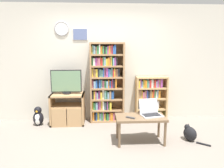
# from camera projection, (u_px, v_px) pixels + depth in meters

# --- Properties ---
(ground_plane) EXTENTS (18.00, 18.00, 0.00)m
(ground_plane) POSITION_uv_depth(u_px,v_px,m) (108.00, 153.00, 3.48)
(ground_plane) COLOR gray
(wall_back) EXTENTS (6.60, 0.09, 2.60)m
(wall_back) POSITION_uv_depth(u_px,v_px,m) (104.00, 63.00, 4.95)
(wall_back) COLOR beige
(wall_back) RESTS_ON ground_plane
(tv_stand) EXTENTS (0.71, 0.51, 0.66)m
(tv_stand) POSITION_uv_depth(u_px,v_px,m) (68.00, 109.00, 4.75)
(tv_stand) COLOR tan
(tv_stand) RESTS_ON ground_plane
(television) EXTENTS (0.65, 0.18, 0.52)m
(television) POSITION_uv_depth(u_px,v_px,m) (66.00, 82.00, 4.66)
(television) COLOR black
(television) RESTS_ON tv_stand
(bookshelf_tall) EXTENTS (0.75, 0.30, 1.76)m
(bookshelf_tall) POSITION_uv_depth(u_px,v_px,m) (106.00, 82.00, 4.84)
(bookshelf_tall) COLOR #9E754C
(bookshelf_tall) RESTS_ON ground_plane
(bookshelf_short) EXTENTS (0.71, 0.25, 1.00)m
(bookshelf_short) POSITION_uv_depth(u_px,v_px,m) (150.00, 98.00, 4.99)
(bookshelf_short) COLOR tan
(bookshelf_short) RESTS_ON ground_plane
(coffee_table) EXTENTS (0.86, 0.47, 0.47)m
(coffee_table) POSITION_uv_depth(u_px,v_px,m) (140.00, 120.00, 3.80)
(coffee_table) COLOR brown
(coffee_table) RESTS_ON ground_plane
(laptop) EXTENTS (0.41, 0.37, 0.28)m
(laptop) POSITION_uv_depth(u_px,v_px,m) (150.00, 111.00, 3.85)
(laptop) COLOR silver
(laptop) RESTS_ON coffee_table
(remote_near_laptop) EXTENTS (0.16, 0.13, 0.02)m
(remote_near_laptop) POSITION_uv_depth(u_px,v_px,m) (130.00, 118.00, 3.70)
(remote_near_laptop) COLOR #38383A
(remote_near_laptop) RESTS_ON coffee_table
(cat) EXTENTS (0.41, 0.43, 0.30)m
(cat) POSITION_uv_depth(u_px,v_px,m) (190.00, 133.00, 3.91)
(cat) COLOR black
(cat) RESTS_ON ground_plane
(penguin_figurine) EXTENTS (0.22, 0.20, 0.41)m
(penguin_figurine) POSITION_uv_depth(u_px,v_px,m) (38.00, 117.00, 4.67)
(penguin_figurine) COLOR black
(penguin_figurine) RESTS_ON ground_plane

